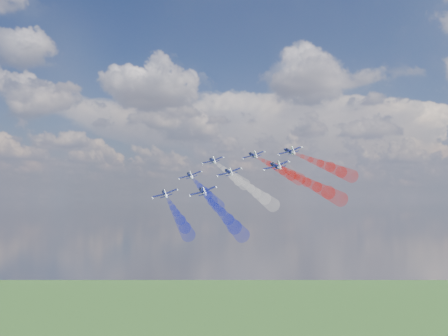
% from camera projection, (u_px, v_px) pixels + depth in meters
% --- Properties ---
extents(jet_lead, '(14.25, 14.54, 8.28)m').
position_uv_depth(jet_lead, '(213.00, 161.00, 199.39)').
color(jet_lead, black).
extents(trail_lead, '(26.88, 35.02, 14.16)m').
position_uv_depth(trail_lead, '(228.00, 172.00, 175.26)').
color(trail_lead, white).
extents(jet_inner_left, '(14.25, 14.54, 8.28)m').
position_uv_depth(jet_inner_left, '(190.00, 175.00, 184.97)').
color(jet_inner_left, black).
extents(trail_inner_left, '(26.88, 35.02, 14.16)m').
position_uv_depth(trail_inner_left, '(204.00, 190.00, 160.84)').
color(trail_inner_left, '#1822CF').
extents(jet_inner_right, '(14.25, 14.54, 8.28)m').
position_uv_depth(jet_inner_right, '(253.00, 155.00, 188.52)').
color(jet_inner_right, black).
extents(trail_inner_right, '(26.88, 35.02, 14.16)m').
position_uv_depth(trail_inner_right, '(276.00, 167.00, 164.39)').
color(trail_inner_right, red).
extents(jet_outer_left, '(14.25, 14.54, 8.28)m').
position_uv_depth(jet_outer_left, '(165.00, 194.00, 168.52)').
color(jet_outer_left, black).
extents(trail_outer_left, '(26.88, 35.02, 14.16)m').
position_uv_depth(trail_outer_left, '(176.00, 214.00, 144.39)').
color(trail_outer_left, '#1822CF').
extents(jet_center_third, '(14.25, 14.54, 8.28)m').
position_uv_depth(jet_center_third, '(229.00, 172.00, 172.53)').
color(jet_center_third, black).
extents(trail_center_third, '(26.88, 35.02, 14.16)m').
position_uv_depth(trail_center_third, '(250.00, 188.00, 148.40)').
color(trail_center_third, white).
extents(jet_outer_right, '(14.25, 14.54, 8.28)m').
position_uv_depth(jet_outer_right, '(289.00, 151.00, 176.32)').
color(jet_outer_right, black).
extents(trail_outer_right, '(26.88, 35.02, 14.16)m').
position_uv_depth(trail_outer_right, '(320.00, 163.00, 152.18)').
color(trail_outer_right, red).
extents(jet_rear_left, '(14.25, 14.54, 8.28)m').
position_uv_depth(jet_rear_left, '(203.00, 191.00, 159.08)').
color(jet_rear_left, black).
extents(trail_rear_left, '(26.88, 35.02, 14.16)m').
position_uv_depth(trail_rear_left, '(222.00, 212.00, 134.94)').
color(trail_rear_left, '#1822CF').
extents(jet_rear_right, '(14.25, 14.54, 8.28)m').
position_uv_depth(jet_rear_right, '(276.00, 166.00, 161.82)').
color(jet_rear_right, black).
extents(trail_rear_right, '(26.88, 35.02, 14.16)m').
position_uv_depth(trail_rear_right, '(307.00, 182.00, 137.69)').
color(trail_rear_right, red).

